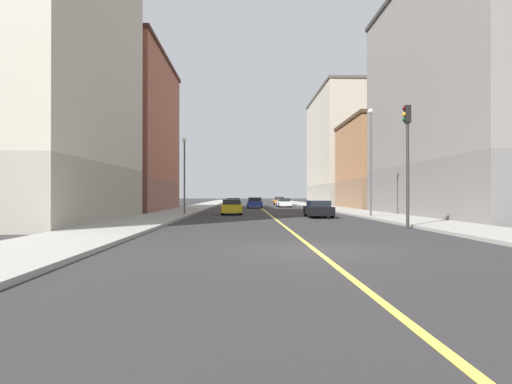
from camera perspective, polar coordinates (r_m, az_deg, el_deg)
name	(u,v)px	position (r m, az deg, el deg)	size (l,w,h in m)	color
ground_plane	(316,251)	(14.08, 7.56, -7.38)	(400.00, 400.00, 0.00)	#2E2C2D
sidewalk_left	(321,207)	(63.74, 8.25, -1.84)	(4.00, 168.00, 0.15)	#9E9B93
sidewalk_right	(199,207)	(63.14, -7.29, -1.86)	(4.00, 168.00, 0.15)	#9E9B93
lane_center_stripe	(260,207)	(62.86, 0.52, -1.93)	(0.16, 154.00, 0.01)	#E5D14C
building_left_near	(479,95)	(40.03, 26.36, 10.98)	(11.47, 23.83, 19.12)	slate
building_left_mid	(391,164)	(58.84, 16.72, 3.37)	(11.47, 14.70, 11.07)	#8F6B4F
building_left_far	(348,149)	(81.74, 11.55, 5.34)	(11.47, 24.99, 19.65)	#9D9688
building_right_corner	(21,52)	(32.89, -27.60, 15.41)	(11.47, 17.78, 21.26)	#9D9688
building_right_midblock	(114,134)	(51.07, -17.48, 7.06)	(11.47, 19.40, 16.59)	brown
traffic_light_left_near	(407,149)	(24.44, 18.60, 5.16)	(0.40, 0.32, 6.32)	#2D2D2D
street_lamp_left_near	(371,152)	(34.57, 14.31, 4.95)	(0.36, 0.36, 7.98)	#4C4C51
street_lamp_right_near	(184,167)	(37.94, -9.04, 3.16)	(0.36, 0.36, 6.34)	#4C4C51
car_yellow	(231,207)	(39.27, -3.14, -1.91)	(1.92, 3.98, 1.34)	gold
car_teal	(234,203)	(58.01, -2.86, -1.42)	(2.03, 4.14, 1.32)	#196670
car_orange	(279,201)	(78.71, 2.94, -1.14)	(1.83, 4.36, 1.37)	orange
car_blue	(255,203)	(59.05, -0.18, -1.39)	(1.97, 4.44, 1.39)	#23389E
car_black	(318,209)	(34.67, 7.89, -2.14)	(1.80, 4.43, 1.29)	black
car_white	(284,203)	(63.44, 3.52, -1.35)	(1.92, 4.56, 1.27)	white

